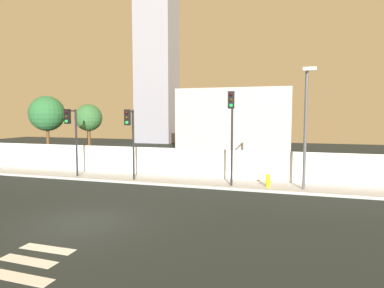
# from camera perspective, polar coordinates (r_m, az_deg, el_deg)

# --- Properties ---
(ground_plane) EXTENTS (80.00, 80.00, 0.00)m
(ground_plane) POSITION_cam_1_polar(r_m,az_deg,el_deg) (13.57, -18.65, -12.78)
(ground_plane) COLOR #1F2625
(sidewalk) EXTENTS (36.00, 2.40, 0.15)m
(sidewalk) POSITION_cam_1_polar(r_m,az_deg,el_deg) (20.57, -5.30, -6.24)
(sidewalk) COLOR #AAAAAA
(sidewalk) RESTS_ON ground
(perimeter_wall) EXTENTS (36.00, 0.18, 1.80)m
(perimeter_wall) POSITION_cam_1_polar(r_m,az_deg,el_deg) (21.59, -4.04, -3.07)
(perimeter_wall) COLOR silver
(perimeter_wall) RESTS_ON sidewalk
(crosswalk_marking) EXTENTS (2.61, 3.87, 0.01)m
(crosswalk_marking) POSITION_cam_1_polar(r_m,az_deg,el_deg) (10.27, -29.56, -19.10)
(crosswalk_marking) COLOR silver
(crosswalk_marking) RESTS_ON ground
(traffic_light_left) EXTENTS (0.36, 1.17, 5.17)m
(traffic_light_left) POSITION_cam_1_polar(r_m,az_deg,el_deg) (17.84, 6.84, 4.33)
(traffic_light_left) COLOR black
(traffic_light_left) RESTS_ON sidewalk
(traffic_light_center) EXTENTS (0.35, 1.12, 4.30)m
(traffic_light_center) POSITION_cam_1_polar(r_m,az_deg,el_deg) (21.92, -20.10, 2.64)
(traffic_light_center) COLOR black
(traffic_light_center) RESTS_ON sidewalk
(traffic_light_right) EXTENTS (0.47, 1.40, 4.25)m
(traffic_light_right) POSITION_cam_1_polar(r_m,az_deg,el_deg) (19.60, -10.64, 2.56)
(traffic_light_right) COLOR black
(traffic_light_right) RESTS_ON sidewalk
(street_lamp_curbside) EXTENTS (0.60, 2.17, 6.20)m
(street_lamp_curbside) POSITION_cam_1_polar(r_m,az_deg,el_deg) (17.95, 19.08, 4.11)
(street_lamp_curbside) COLOR #4C4C51
(street_lamp_curbside) RESTS_ON sidewalk
(fire_hydrant) EXTENTS (0.44, 0.26, 0.74)m
(fire_hydrant) POSITION_cam_1_polar(r_m,az_deg,el_deg) (18.58, 13.01, -6.09)
(fire_hydrant) COLOR gold
(fire_hydrant) RESTS_ON sidewalk
(roadside_tree_leftmost) EXTENTS (2.66, 2.66, 5.52)m
(roadside_tree_leftmost) POSITION_cam_1_polar(r_m,az_deg,el_deg) (27.52, -23.76, 4.78)
(roadside_tree_leftmost) COLOR brown
(roadside_tree_leftmost) RESTS_ON ground
(roadside_tree_midleft) EXTENTS (1.96, 1.96, 4.87)m
(roadside_tree_midleft) POSITION_cam_1_polar(r_m,az_deg,el_deg) (25.33, -17.44, 4.24)
(roadside_tree_midleft) COLOR brown
(roadside_tree_midleft) RESTS_ON ground
(low_building_distant) EXTENTS (11.10, 6.00, 6.68)m
(low_building_distant) POSITION_cam_1_polar(r_m,az_deg,el_deg) (34.44, 7.51, 3.75)
(low_building_distant) COLOR #A7A7A7
(low_building_distant) RESTS_ON ground
(tower_on_skyline) EXTENTS (5.39, 5.00, 24.47)m
(tower_on_skyline) POSITION_cam_1_polar(r_m,az_deg,el_deg) (50.47, -6.08, 14.31)
(tower_on_skyline) COLOR gray
(tower_on_skyline) RESTS_ON ground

